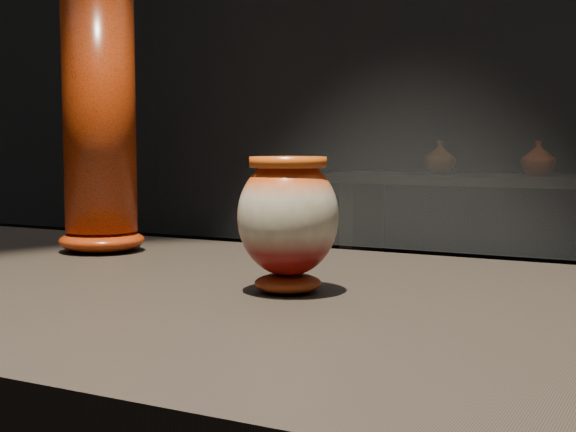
# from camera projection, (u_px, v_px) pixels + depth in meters

# --- Properties ---
(main_vase) EXTENTS (0.16, 0.16, 0.16)m
(main_vase) POSITION_uv_depth(u_px,v_px,m) (288.00, 218.00, 0.96)
(main_vase) COLOR maroon
(main_vase) RESTS_ON display_plinth
(tall_vase) EXTENTS (0.16, 0.16, 0.45)m
(tall_vase) POSITION_uv_depth(u_px,v_px,m) (99.00, 121.00, 1.31)
(tall_vase) COLOR red
(tall_vase) RESTS_ON display_plinth
(back_shelf) EXTENTS (2.00, 0.60, 0.90)m
(back_shelf) POSITION_uv_depth(u_px,v_px,m) (507.00, 224.00, 4.36)
(back_shelf) COLOR black
(back_shelf) RESTS_ON ground
(back_vase_left) EXTENTS (0.25, 0.25, 0.19)m
(back_vase_left) POSITION_uv_depth(u_px,v_px,m) (440.00, 157.00, 4.55)
(back_vase_left) COLOR #915615
(back_vase_left) RESTS_ON back_shelf
(back_vase_mid) EXTENTS (0.18, 0.18, 0.19)m
(back_vase_mid) POSITION_uv_depth(u_px,v_px,m) (538.00, 158.00, 4.23)
(back_vase_mid) COLOR maroon
(back_vase_mid) RESTS_ON back_shelf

